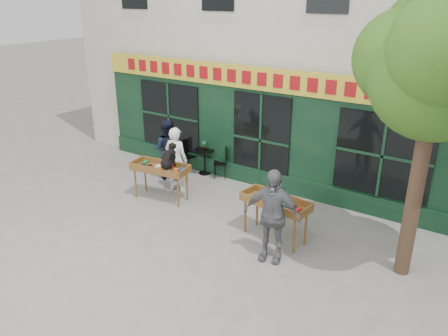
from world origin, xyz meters
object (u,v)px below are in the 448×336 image
Objects in this scene: book_cart_center at (160,170)px; bistro_table at (204,156)px; woman at (176,160)px; man_left at (167,149)px; man_right at (272,215)px; dog at (168,156)px; book_cart_right at (275,205)px.

book_cart_center is 2.07× the size of bistro_table.
man_left is at bearing -43.03° from woman.
woman is 1.02× the size of man_left.
man_right is 2.58× the size of bistro_table.
woman is at bearing 82.12° from book_cart_center.
man_right reaches higher than dog.
dog is 1.73m from man_left.
book_cart_center is 2.62× the size of dog.
man_left is (-1.13, 1.25, -0.41)m from dog.
dog is (0.35, -0.05, 0.47)m from book_cart_center.
book_cart_center is 0.80× the size of man_right.
book_cart_center is 0.87× the size of woman.
woman is at bearing 145.33° from man_right.
man_left is (-4.16, 1.32, 0.06)m from book_cart_right.
woman is (-0.35, 0.70, -0.39)m from dog.
dog is at bearing 108.49° from man_left.
man_right reaches higher than book_cart_center.
dog is 0.31× the size of man_right.
woman reaches higher than man_left.
book_cart_right is at bearing -31.97° from bistro_table.
man_right is 4.78m from bistro_table.
man_left reaches higher than dog.
man_left is at bearing 115.08° from book_cart_center.
book_cart_right is at bearing 99.64° from man_right.
book_cart_center is 0.65m from woman.
bistro_table is at bearing -94.75° from woman.
woman is at bearing 174.90° from book_cart_right.
woman reaches higher than book_cart_right.
book_cart_center is 2.05m from bistro_table.
woman is 2.36× the size of bistro_table.
man_left is (-0.78, 1.20, 0.06)m from book_cart_center.
man_left is (-0.78, 0.55, -0.02)m from woman.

